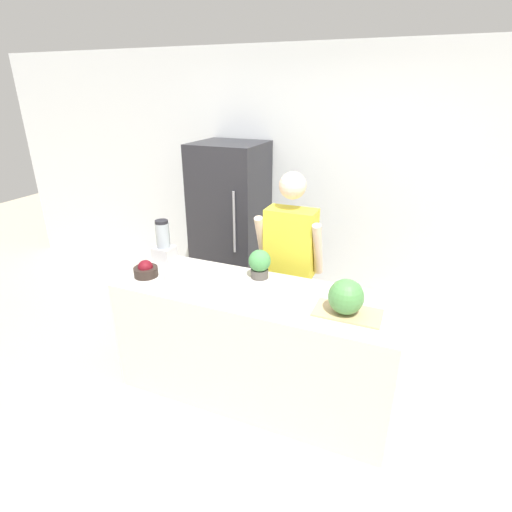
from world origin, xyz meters
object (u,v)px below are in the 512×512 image
Objects in this scene: bowl_cream at (173,275)px; potted_plant at (260,263)px; refrigerator at (231,227)px; watermelon at (346,297)px; person at (290,268)px; blender at (164,244)px; bowl_cherries at (146,270)px.

bowl_cream is 0.64m from potted_plant.
refrigerator is 7.87× the size of potted_plant.
watermelon is 1.62× the size of bowl_cream.
watermelon reaches higher than potted_plant.
refrigerator reaches higher than bowl_cream.
person reaches higher than potted_plant.
refrigerator is 1.11m from blender.
person reaches higher than bowl_cherries.
bowl_cream is (-1.26, -0.00, -0.09)m from watermelon.
blender is at bearing 134.02° from bowl_cream.
blender is (-0.04, 0.30, 0.10)m from bowl_cherries.
refrigerator is 1.39m from bowl_cherries.
watermelon is at bearing 0.88° from bowl_cherries.
person is 11.85× the size of bowl_cream.
potted_plant is at bearing 157.67° from watermelon.
potted_plant is at bearing -54.58° from refrigerator.
blender reaches higher than bowl_cherries.
watermelon is 1.26m from bowl_cream.
refrigerator reaches higher than bowl_cherries.
bowl_cherries is 0.32m from blender.
bowl_cream is at bearing 5.61° from bowl_cherries.
watermelon is 1.02× the size of potted_plant.
person reaches higher than watermelon.
blender is at bearing -157.35° from person.
bowl_cherries is at bearing -174.39° from bowl_cream.
refrigerator is at bearing 88.78° from bowl_cherries.
blender reaches higher than potted_plant.
person is at bearing 130.85° from watermelon.
blender reaches higher than watermelon.
potted_plant is at bearing 26.50° from bowl_cream.
refrigerator is 12.52× the size of bowl_cream.
bowl_cream is 0.40m from blender.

